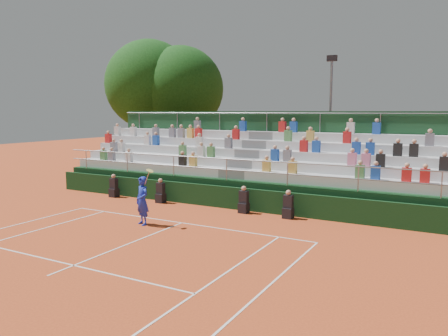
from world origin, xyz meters
The scene contains 8 objects.
ground centered at (0.00, 0.00, 0.00)m, with size 90.00×90.00×0.00m, color #C74B21.
courtside_wall centered at (0.00, 3.20, 0.50)m, with size 20.00×0.15×1.00m, color black.
line_officials centered at (-1.08, 2.75, 0.48)m, with size 9.90×0.40×1.19m.
grandstand centered at (0.01, 6.44, 1.07)m, with size 20.00×5.20×4.40m.
tennis_player centered at (-1.19, -0.93, 0.95)m, with size 0.94×0.69×2.22m.
tree_west centered at (-11.61, 12.96, 6.40)m, with size 6.77×6.77×9.79m.
tree_east centered at (-9.17, 13.56, 6.05)m, with size 6.35×6.35×9.24m.
floodlight_mast centered at (2.33, 12.88, 4.55)m, with size 0.60×0.25×7.76m.
Camera 1 is at (9.55, -13.98, 4.38)m, focal length 35.00 mm.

